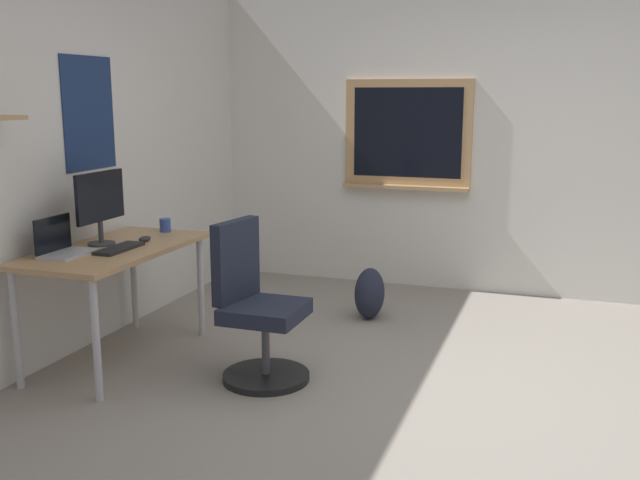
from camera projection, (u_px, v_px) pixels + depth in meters
name	position (u px, v px, depth m)	size (l,w,h in m)	color
ground_plane	(436.00, 401.00, 3.99)	(5.20, 5.20, 0.00)	gray
wall_back	(55.00, 154.00, 4.52)	(5.00, 0.30, 2.60)	silver
wall_right	(491.00, 140.00, 6.00)	(0.22, 5.00, 2.60)	silver
desk	(115.00, 259.00, 4.50)	(1.30, 0.66, 0.74)	tan
office_chair	(256.00, 313.00, 4.24)	(0.52, 0.52, 0.95)	black
laptop	(62.00, 246.00, 4.25)	(0.31, 0.21, 0.23)	#ADAFB5
monitor_primary	(100.00, 203.00, 4.50)	(0.46, 0.17, 0.46)	#38383D
keyboard	(119.00, 248.00, 4.40)	(0.37, 0.13, 0.02)	black
computer_mouse	(145.00, 239.00, 4.65)	(0.10, 0.06, 0.03)	#262628
coffee_mug	(165.00, 225.00, 4.97)	(0.08, 0.08, 0.09)	#334CA5
backpack	(370.00, 293.00, 5.44)	(0.32, 0.22, 0.39)	#1E2333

